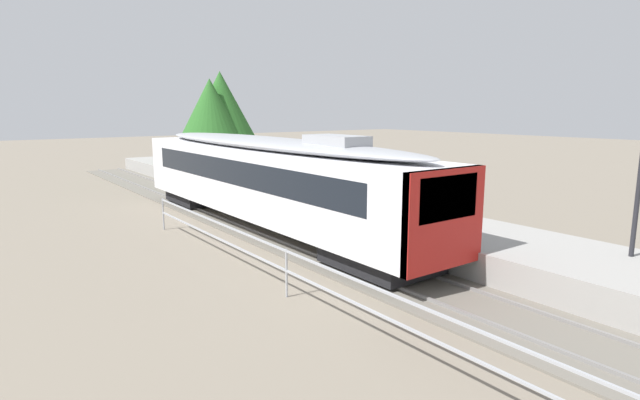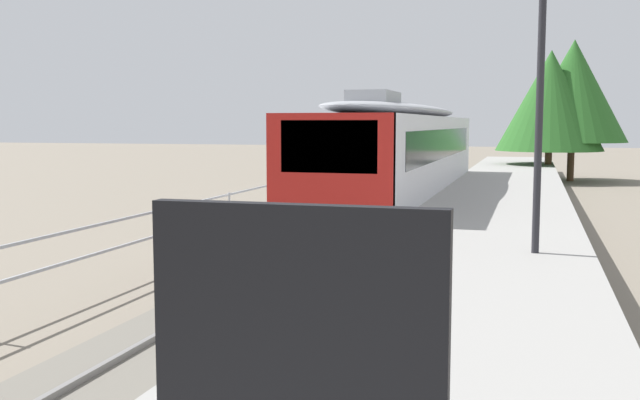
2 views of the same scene
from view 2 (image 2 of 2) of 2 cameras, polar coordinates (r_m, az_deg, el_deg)
The scene contains 8 objects.
ground_plane at distance 19.75m, azimuth -5.14°, elevation -2.79°, with size 160.00×160.00×0.00m, color slate.
track_rails at distance 18.86m, azimuth 3.38°, elevation -3.08°, with size 3.20×60.00×0.14m.
commuter_train at distance 24.14m, azimuth 6.43°, elevation 3.90°, with size 2.82×18.03×3.74m.
station_platform at distance 18.35m, azimuth 13.33°, elevation -2.18°, with size 3.90×60.00×0.90m, color #999691.
platform_lamp_mid_platform at distance 12.39m, azimuth 17.03°, elevation 13.23°, with size 0.34×0.34×5.35m.
platform_notice_board at distance 2.91m, azimuth -1.88°, elevation -10.40°, with size 1.20×0.08×1.80m.
tree_behind_carpark at distance 39.65m, azimuth 17.61°, elevation 7.44°, with size 5.46×5.46×6.78m.
tree_behind_station_far at distance 40.48m, azimuth 19.24°, elevation 8.07°, with size 5.57×5.57×7.36m.
Camera 2 is at (4.19, 3.85, 3.01)m, focal length 40.80 mm.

